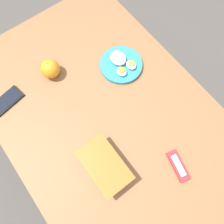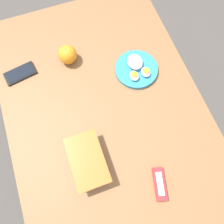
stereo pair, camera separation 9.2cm
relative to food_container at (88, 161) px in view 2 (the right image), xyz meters
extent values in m
plane|color=#4C4742|center=(0.19, -0.14, -0.78)|extent=(10.00, 10.00, 0.00)
cube|color=brown|center=(0.19, -0.14, -0.05)|extent=(1.27, 0.86, 0.03)
cylinder|color=brown|center=(-0.39, -0.51, -0.42)|extent=(0.05, 0.05, 0.72)
cylinder|color=brown|center=(0.77, -0.51, -0.42)|extent=(0.05, 0.05, 0.72)
cylinder|color=brown|center=(0.77, 0.24, -0.42)|extent=(0.05, 0.05, 0.72)
cube|color=white|center=(0.00, 0.00, 0.00)|extent=(0.20, 0.11, 0.06)
cube|color=#CCBC84|center=(0.00, 0.00, -0.01)|extent=(0.18, 0.10, 0.03)
cube|color=orange|center=(0.00, 0.00, 0.04)|extent=(0.21, 0.13, 0.01)
ellipsoid|color=tan|center=(-0.05, 0.00, 0.00)|extent=(0.05, 0.04, 0.02)
ellipsoid|color=tan|center=(0.05, 0.00, 0.00)|extent=(0.07, 0.06, 0.03)
sphere|color=orange|center=(0.49, -0.06, 0.01)|extent=(0.09, 0.09, 0.09)
cylinder|color=#4C662D|center=(0.49, -0.06, 0.05)|extent=(0.01, 0.01, 0.00)
cylinder|color=teal|center=(0.33, -0.34, -0.02)|extent=(0.20, 0.20, 0.02)
ellipsoid|color=white|center=(0.35, -0.34, 0.00)|extent=(0.08, 0.07, 0.04)
ellipsoid|color=white|center=(0.29, -0.36, 0.00)|extent=(0.05, 0.04, 0.02)
cylinder|color=#F4A823|center=(0.29, -0.36, 0.01)|extent=(0.03, 0.03, 0.01)
ellipsoid|color=white|center=(0.29, -0.31, 0.00)|extent=(0.05, 0.04, 0.02)
cylinder|color=#F4A823|center=(0.29, -0.31, 0.01)|extent=(0.03, 0.03, 0.01)
cube|color=#B7282D|center=(-0.17, -0.23, -0.02)|extent=(0.13, 0.07, 0.02)
cube|color=white|center=(-0.17, -0.23, -0.01)|extent=(0.09, 0.04, 0.00)
cube|color=black|center=(0.49, 0.18, -0.03)|extent=(0.09, 0.15, 0.01)
cube|color=black|center=(0.49, 0.18, -0.02)|extent=(0.08, 0.13, 0.00)
camera|label=1|loc=(-0.08, 0.03, 0.87)|focal=35.00mm
camera|label=2|loc=(-0.13, -0.06, 0.87)|focal=35.00mm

